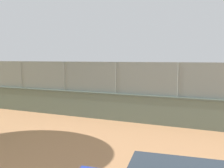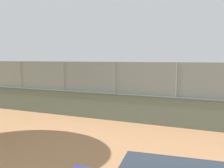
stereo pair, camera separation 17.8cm
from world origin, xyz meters
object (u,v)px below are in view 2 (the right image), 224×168
object	(u,v)px
player_crossing_court	(120,83)
sports_ball	(122,89)
player_near_wall_returning	(129,81)
player_foreground_swinging	(111,81)

from	to	relation	value
player_crossing_court	sports_ball	world-z (taller)	player_crossing_court
player_near_wall_returning	player_foreground_swinging	xyz separation A→B (m)	(2.01, -0.04, -0.02)
player_crossing_court	sports_ball	distance (m)	2.57
player_crossing_court	player_near_wall_returning	bearing A→B (deg)	-89.80
player_near_wall_returning	player_foreground_swinging	world-z (taller)	player_near_wall_returning
player_foreground_swinging	sports_ball	distance (m)	1.71
player_near_wall_returning	sports_ball	bearing A→B (deg)	40.54
player_foreground_swinging	player_crossing_court	bearing A→B (deg)	125.14
sports_ball	player_crossing_court	bearing A→B (deg)	104.28
player_crossing_court	sports_ball	xyz separation A→B (m)	(0.59, -2.33, -0.90)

